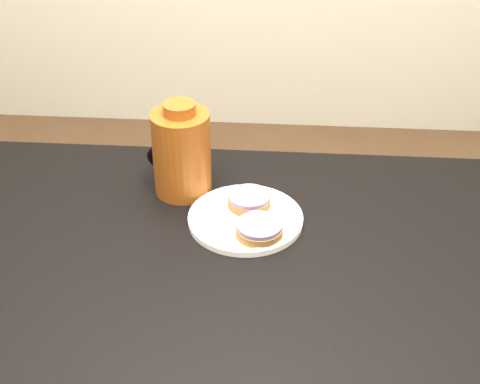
# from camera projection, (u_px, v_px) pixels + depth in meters

# --- Properties ---
(table) EXTENTS (1.40, 0.90, 0.75)m
(table) POSITION_uv_depth(u_px,v_px,m) (239.00, 305.00, 1.29)
(table) COLOR black
(table) RESTS_ON ground_plane
(plate) EXTENTS (0.24, 0.24, 0.02)m
(plate) POSITION_uv_depth(u_px,v_px,m) (245.00, 218.00, 1.37)
(plate) COLOR white
(plate) RESTS_ON table
(bagel_back) EXTENTS (0.10, 0.10, 0.03)m
(bagel_back) POSITION_uv_depth(u_px,v_px,m) (249.00, 200.00, 1.39)
(bagel_back) COLOR brown
(bagel_back) RESTS_ON plate
(bagel_front) EXTENTS (0.11, 0.11, 0.03)m
(bagel_front) POSITION_uv_depth(u_px,v_px,m) (259.00, 229.00, 1.31)
(bagel_front) COLOR brown
(bagel_front) RESTS_ON plate
(mug) EXTENTS (0.14, 0.10, 0.11)m
(mug) POSITION_uv_depth(u_px,v_px,m) (188.00, 158.00, 1.48)
(mug) COLOR black
(mug) RESTS_ON table
(teabag_pouch) EXTENTS (0.05, 0.03, 0.02)m
(teabag_pouch) POSITION_uv_depth(u_px,v_px,m) (175.00, 192.00, 1.45)
(teabag_pouch) COLOR #C6B793
(teabag_pouch) RESTS_ON table
(bagel_package) EXTENTS (0.16, 0.16, 0.21)m
(bagel_package) POSITION_uv_depth(u_px,v_px,m) (182.00, 152.00, 1.42)
(bagel_package) COLOR #61290C
(bagel_package) RESTS_ON table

